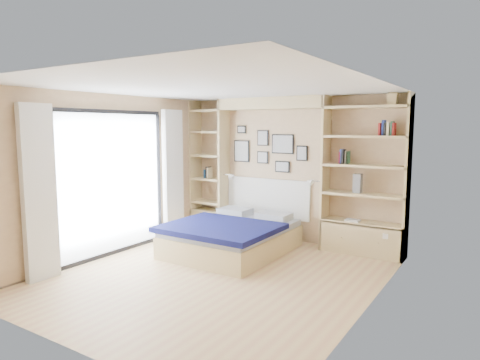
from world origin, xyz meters
The scene contains 8 objects.
ground centered at (0.00, 0.00, 0.00)m, with size 4.50×4.50×0.00m, color tan.
room_shell centered at (-0.39, 1.52, 1.08)m, with size 4.50×4.50×4.50m.
bed centered at (-0.45, 1.09, 0.27)m, with size 1.67×2.19×1.07m.
photo_gallery centered at (-0.45, 2.22, 1.60)m, with size 1.48×0.02×0.82m.
reading_lamps centered at (-0.30, 2.00, 1.10)m, with size 1.92×0.12×0.15m.
shelf_decor centered at (1.10, 2.07, 1.69)m, with size 3.54×0.23×2.03m.
deck centered at (-3.60, 0.00, 0.00)m, with size 3.20×4.00×0.05m, color brown.
deck_chair centered at (-3.40, 0.49, 0.38)m, with size 0.57×0.85×0.80m.
Camera 1 is at (3.24, -4.51, 2.00)m, focal length 32.00 mm.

